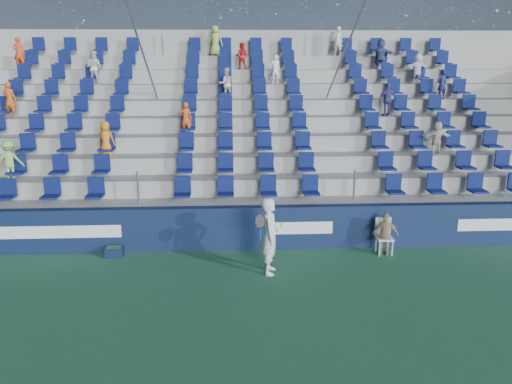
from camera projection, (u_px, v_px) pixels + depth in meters
The scene contains 7 objects.
ground at pixel (253, 301), 10.75m from camera, with size 70.00×70.00×0.00m, color #2A6240.
sponsor_wall at pixel (248, 228), 13.64m from camera, with size 24.00×0.32×1.20m.
grandstand at pixel (243, 142), 18.17m from camera, with size 24.00×8.17×6.63m.
tennis_player at pixel (270, 236), 11.99m from camera, with size 0.69×0.74×1.89m.
line_judge_chair at pixel (384, 233), 13.35m from camera, with size 0.43×0.44×0.97m.
line_judge at pixel (385, 234), 13.20m from camera, with size 0.68×0.28×1.16m, color tan.
ball_bin at pixel (114, 251), 13.20m from camera, with size 0.49×0.34×0.27m.
Camera 1 is at (-0.45, -9.78, 5.03)m, focal length 35.00 mm.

